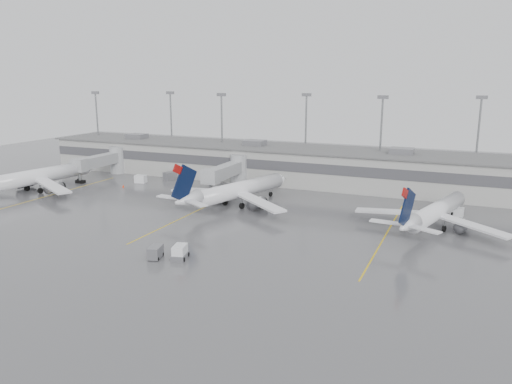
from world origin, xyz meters
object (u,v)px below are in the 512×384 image
at_px(jet_mid_left, 235,190).
at_px(jet_mid_right, 434,212).
at_px(jet_far_left, 35,177).
at_px(baggage_tug, 180,253).

xyz_separation_m(jet_mid_left, jet_mid_right, (36.43, -0.35, -0.30)).
height_order(jet_mid_left, jet_mid_right, jet_mid_left).
height_order(jet_far_left, jet_mid_left, jet_far_left).
bearing_deg(jet_mid_left, jet_far_left, -155.69).
relative_size(jet_mid_left, baggage_tug, 9.17).
height_order(jet_far_left, baggage_tug, jet_far_left).
xyz_separation_m(jet_mid_right, baggage_tug, (-31.05, -28.53, -2.14)).
bearing_deg(jet_far_left, jet_mid_right, 11.74).
xyz_separation_m(jet_far_left, jet_mid_left, (45.66, 5.84, -0.16)).
bearing_deg(jet_far_left, baggage_tug, -16.38).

